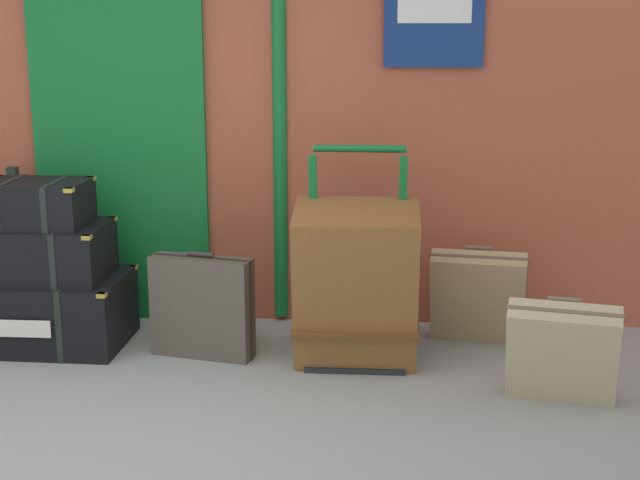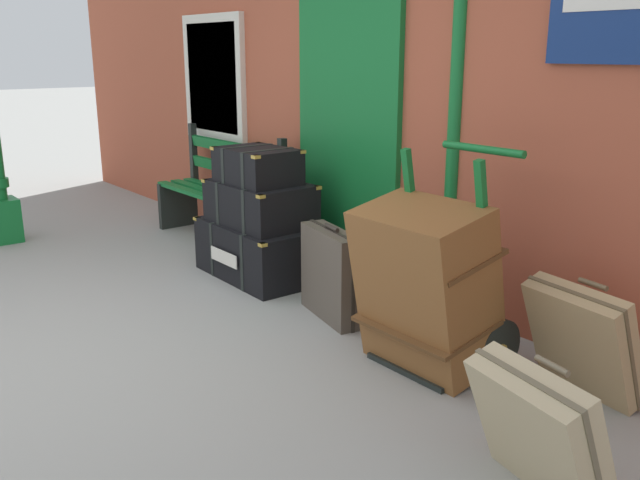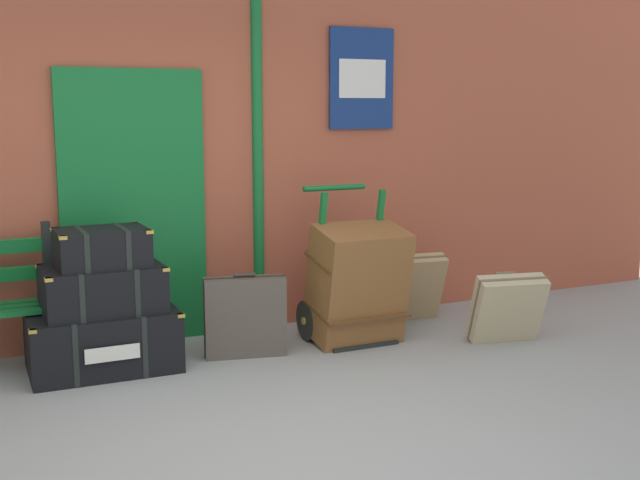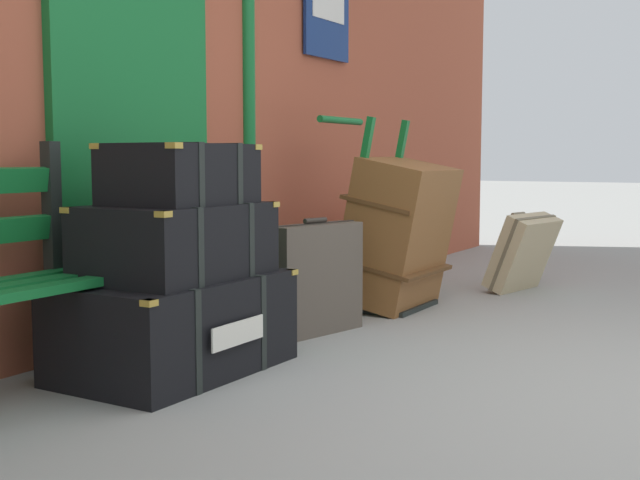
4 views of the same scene
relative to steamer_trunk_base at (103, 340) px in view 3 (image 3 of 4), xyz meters
name	(u,v)px [view 3 (image 3 of 4)]	position (x,y,z in m)	size (l,w,h in m)	color
ground_plane	(273,461)	(0.51, -1.89, -0.21)	(60.00, 60.00, 0.00)	gray
brick_facade	(143,135)	(0.49, 0.71, 1.39)	(10.40, 0.35, 3.20)	#AD5138
steamer_trunk_base	(103,340)	(0.00, 0.00, 0.00)	(1.02, 0.68, 0.43)	black
steamer_trunk_middle	(103,289)	(0.01, -0.01, 0.37)	(0.81, 0.55, 0.33)	black
steamer_trunk_top	(102,248)	(0.01, -0.03, 0.66)	(0.61, 0.45, 0.27)	black
porters_trolley	(347,304)	(1.90, -0.04, 0.06)	(0.71, 0.59, 1.20)	black
large_brown_trunk	(358,284)	(1.90, -0.21, 0.26)	(0.70, 0.60, 0.95)	brown
suitcase_caramel	(507,308)	(2.95, -0.70, 0.07)	(0.60, 0.45, 0.56)	tan
suitcase_brown	(245,317)	(1.00, -0.13, 0.08)	(0.62, 0.29, 0.63)	#51473D
suitcase_slate	(410,287)	(2.61, 0.17, 0.09)	(0.60, 0.42, 0.60)	tan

